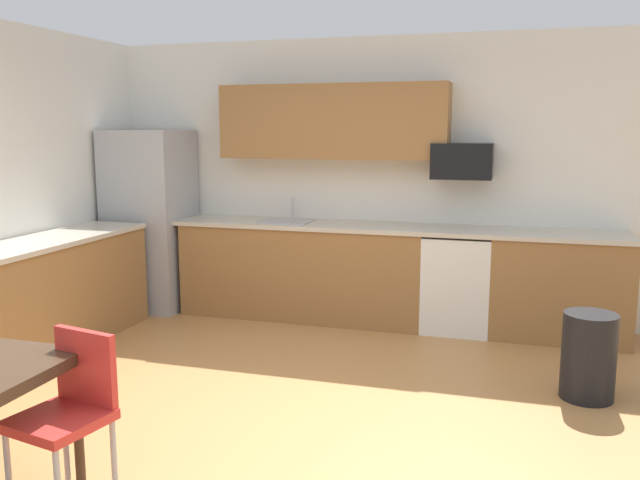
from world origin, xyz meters
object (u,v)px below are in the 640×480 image
(oven_range, at_px, (457,281))
(microwave, at_px, (462,161))
(refrigerator, at_px, (151,220))
(chair_near_table, at_px, (70,404))
(trash_bin, at_px, (589,356))

(oven_range, bearing_deg, microwave, 90.00)
(refrigerator, distance_m, microwave, 3.18)
(refrigerator, relative_size, chair_near_table, 2.14)
(refrigerator, height_order, chair_near_table, refrigerator)
(microwave, xyz_separation_m, chair_near_table, (-1.55, -3.57, -1.04))
(chair_near_table, bearing_deg, trash_bin, 39.29)
(refrigerator, height_order, oven_range, refrigerator)
(oven_range, xyz_separation_m, trash_bin, (1.01, -1.38, -0.16))
(oven_range, relative_size, trash_bin, 1.52)
(refrigerator, bearing_deg, oven_range, 1.47)
(chair_near_table, distance_m, trash_bin, 3.32)
(refrigerator, relative_size, trash_bin, 3.03)
(oven_range, bearing_deg, trash_bin, -53.73)
(trash_bin, bearing_deg, oven_range, 126.27)
(chair_near_table, bearing_deg, refrigerator, 114.63)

